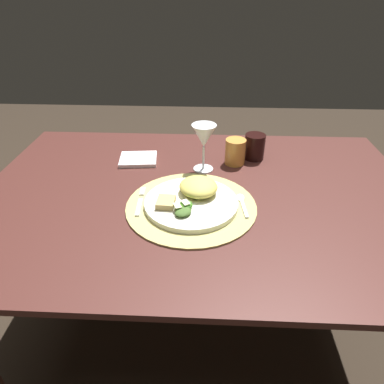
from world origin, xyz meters
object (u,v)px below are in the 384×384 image
object	(u,v)px
dinner_plate	(191,203)
spoon	(242,201)
wine_glass	(204,137)
amber_tumbler	(235,152)
fork	(140,202)
napkin	(138,159)
dining_table	(198,232)
dark_tumbler	(255,147)

from	to	relation	value
dinner_plate	spoon	bearing A→B (deg)	8.68
wine_glass	amber_tumbler	world-z (taller)	wine_glass
fork	napkin	bearing A→B (deg)	101.31
fork	wine_glass	bearing A→B (deg)	51.48
dining_table	dinner_plate	world-z (taller)	dinner_plate
spoon	napkin	size ratio (longest dim) A/B	0.94
napkin	amber_tumbler	size ratio (longest dim) A/B	1.44
wine_glass	dining_table	bearing A→B (deg)	-94.22
spoon	amber_tumbler	world-z (taller)	amber_tumbler
fork	napkin	size ratio (longest dim) A/B	1.16
dinner_plate	dark_tumbler	size ratio (longest dim) A/B	2.97
amber_tumbler	dinner_plate	bearing A→B (deg)	-116.54
spoon	dark_tumbler	xyz separation A→B (m)	(0.07, 0.31, 0.04)
dinner_plate	amber_tumbler	size ratio (longest dim) A/B	3.00
fork	dark_tumbler	bearing A→B (deg)	41.67
spoon	dinner_plate	bearing A→B (deg)	-171.32
dining_table	amber_tumbler	size ratio (longest dim) A/B	15.13
dining_table	dark_tumbler	size ratio (longest dim) A/B	14.97
spoon	wine_glass	bearing A→B (deg)	119.41
dinner_plate	amber_tumbler	bearing A→B (deg)	63.46
wine_glass	dark_tumbler	size ratio (longest dim) A/B	1.78
amber_tumbler	fork	bearing A→B (deg)	-136.22
dinner_plate	dark_tumbler	xyz separation A→B (m)	(0.22, 0.33, 0.03)
dining_table	dark_tumbler	distance (m)	0.38
wine_glass	amber_tumbler	bearing A→B (deg)	25.27
dining_table	dinner_plate	size ratio (longest dim) A/B	5.05
napkin	fork	bearing A→B (deg)	-78.69
spoon	napkin	distance (m)	0.45
napkin	dark_tumbler	bearing A→B (deg)	6.06
dinner_plate	dark_tumbler	distance (m)	0.40
dining_table	dinner_plate	distance (m)	0.19
fork	napkin	xyz separation A→B (m)	(-0.06, 0.28, -0.00)
dining_table	fork	size ratio (longest dim) A/B	9.07
dinner_plate	spoon	xyz separation A→B (m)	(0.15, 0.02, -0.01)
dining_table	fork	distance (m)	0.25
fork	wine_glass	world-z (taller)	wine_glass
dinner_plate	dining_table	bearing A→B (deg)	76.25
napkin	amber_tumbler	world-z (taller)	amber_tumbler
spoon	dark_tumbler	bearing A→B (deg)	77.77
dinner_plate	fork	size ratio (longest dim) A/B	1.80
wine_glass	napkin	bearing A→B (deg)	167.51
napkin	wine_glass	world-z (taller)	wine_glass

